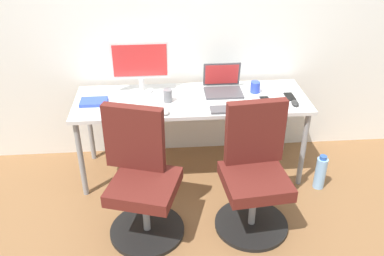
% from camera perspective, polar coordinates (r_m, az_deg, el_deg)
% --- Properties ---
extents(ground_plane, '(5.28, 5.28, 0.00)m').
position_cam_1_polar(ground_plane, '(3.72, -0.06, -5.75)').
color(ground_plane, brown).
extents(back_wall, '(4.40, 0.04, 2.60)m').
position_cam_1_polar(back_wall, '(3.52, -0.61, 15.64)').
color(back_wall, white).
rests_on(back_wall, ground).
extents(desk, '(1.88, 0.63, 0.71)m').
position_cam_1_polar(desk, '(3.38, -0.07, 3.16)').
color(desk, silver).
rests_on(desk, ground).
extents(office_chair_left, '(0.55, 0.55, 0.94)m').
position_cam_1_polar(office_chair_left, '(2.91, -6.96, -7.16)').
color(office_chair_left, black).
rests_on(office_chair_left, ground).
extents(office_chair_right, '(0.54, 0.54, 0.94)m').
position_cam_1_polar(office_chair_right, '(2.98, 8.56, -6.35)').
color(office_chair_right, black).
rests_on(office_chair_right, ground).
extents(water_bottle_on_floor, '(0.09, 0.09, 0.31)m').
position_cam_1_polar(water_bottle_on_floor, '(3.60, 17.26, -5.86)').
color(water_bottle_on_floor, '#8CBFF2').
rests_on(water_bottle_on_floor, ground).
extents(desktop_monitor, '(0.48, 0.18, 0.43)m').
position_cam_1_polar(desktop_monitor, '(3.41, -7.15, 8.86)').
color(desktop_monitor, silver).
rests_on(desktop_monitor, desk).
extents(open_laptop, '(0.31, 0.26, 0.23)m').
position_cam_1_polar(open_laptop, '(3.47, 4.25, 5.90)').
color(open_laptop, '#4C4C51').
rests_on(open_laptop, desk).
extents(keyboard_by_monitor, '(0.34, 0.12, 0.02)m').
position_cam_1_polar(keyboard_by_monitor, '(3.29, -7.70, 3.46)').
color(keyboard_by_monitor, silver).
rests_on(keyboard_by_monitor, desk).
extents(keyboard_by_laptop, '(0.34, 0.12, 0.02)m').
position_cam_1_polar(keyboard_by_laptop, '(3.18, 5.58, 2.57)').
color(keyboard_by_laptop, '#515156').
rests_on(keyboard_by_laptop, desk).
extents(mouse_by_monitor, '(0.06, 0.10, 0.03)m').
position_cam_1_polar(mouse_by_monitor, '(3.12, -3.65, 2.26)').
color(mouse_by_monitor, '#B7B7B7').
rests_on(mouse_by_monitor, desk).
extents(mouse_by_laptop, '(0.06, 0.10, 0.03)m').
position_cam_1_polar(mouse_by_laptop, '(3.34, 13.99, 3.34)').
color(mouse_by_laptop, '#2D2D2D').
rests_on(mouse_by_laptop, desk).
extents(coffee_mug, '(0.08, 0.08, 0.09)m').
position_cam_1_polar(coffee_mug, '(3.48, 8.69, 5.58)').
color(coffee_mug, blue).
rests_on(coffee_mug, desk).
extents(pen_cup, '(0.07, 0.07, 0.10)m').
position_cam_1_polar(pen_cup, '(3.28, -3.36, 4.46)').
color(pen_cup, slate).
rests_on(pen_cup, desk).
extents(phone_near_monitor, '(0.07, 0.14, 0.01)m').
position_cam_1_polar(phone_near_monitor, '(3.47, 13.31, 4.23)').
color(phone_near_monitor, black).
rests_on(phone_near_monitor, desk).
extents(phone_near_laptop, '(0.07, 0.14, 0.01)m').
position_cam_1_polar(phone_near_laptop, '(3.36, 10.10, 3.75)').
color(phone_near_laptop, black).
rests_on(phone_near_laptop, desk).
extents(notebook, '(0.21, 0.15, 0.03)m').
position_cam_1_polar(notebook, '(3.36, -13.37, 3.52)').
color(notebook, blue).
rests_on(notebook, desk).
extents(paper_pile, '(0.21, 0.30, 0.01)m').
position_cam_1_polar(paper_pile, '(3.47, -0.42, 5.11)').
color(paper_pile, white).
rests_on(paper_pile, desk).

